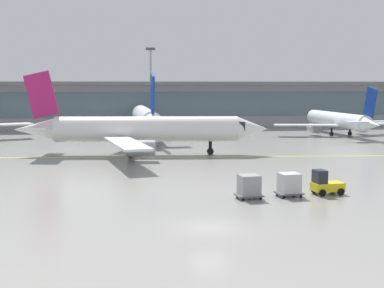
# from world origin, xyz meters

# --- Properties ---
(ground_plane) EXTENTS (400.00, 400.00, 0.00)m
(ground_plane) POSITION_xyz_m (0.00, 0.00, 0.00)
(ground_plane) COLOR gray
(taxiway_centreline_stripe) EXTENTS (109.31, 13.03, 0.01)m
(taxiway_centreline_stripe) POSITION_xyz_m (-1.52, 33.72, 0.00)
(taxiway_centreline_stripe) COLOR yellow
(taxiway_centreline_stripe) RESTS_ON ground_plane
(terminal_concourse) EXTENTS (223.76, 11.00, 9.60)m
(terminal_concourse) POSITION_xyz_m (0.00, 80.11, 4.92)
(terminal_concourse) COLOR #9EA3A8
(terminal_concourse) RESTS_ON ground_plane
(gate_airplane_2) EXTENTS (30.79, 33.02, 10.96)m
(gate_airplane_2) POSITION_xyz_m (-0.11, 58.45, 3.29)
(gate_airplane_2) COLOR silver
(gate_airplane_2) RESTS_ON ground_plane
(gate_airplane_3) EXTENTS (24.66, 26.59, 8.80)m
(gate_airplane_3) POSITION_xyz_m (34.36, 57.22, 2.64)
(gate_airplane_3) COLOR white
(gate_airplane_3) RESTS_ON ground_plane
(taxiing_regional_jet) EXTENTS (32.99, 30.48, 10.93)m
(taxiing_regional_jet) POSITION_xyz_m (-1.94, 35.76, 3.28)
(taxiing_regional_jet) COLOR white
(taxiing_regional_jet) RESTS_ON ground_plane
(baggage_tug) EXTENTS (2.72, 1.83, 2.10)m
(baggage_tug) POSITION_xyz_m (11.59, 8.72, 0.89)
(baggage_tug) COLOR yellow
(baggage_tug) RESTS_ON ground_plane
(cargo_dolly_lead) EXTENTS (2.24, 1.79, 1.94)m
(cargo_dolly_lead) POSITION_xyz_m (8.31, 8.41, 1.05)
(cargo_dolly_lead) COLOR #595B60
(cargo_dolly_lead) RESTS_ON ground_plane
(cargo_dolly_trailing) EXTENTS (2.24, 1.79, 1.94)m
(cargo_dolly_trailing) POSITION_xyz_m (4.80, 8.09, 1.05)
(cargo_dolly_trailing) COLOR #595B60
(cargo_dolly_trailing) RESTS_ON ground_plane
(apron_light_mast_1) EXTENTS (1.80, 0.36, 16.13)m
(apron_light_mast_1) POSITION_xyz_m (1.83, 71.18, 8.76)
(apron_light_mast_1) COLOR gray
(apron_light_mast_1) RESTS_ON ground_plane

